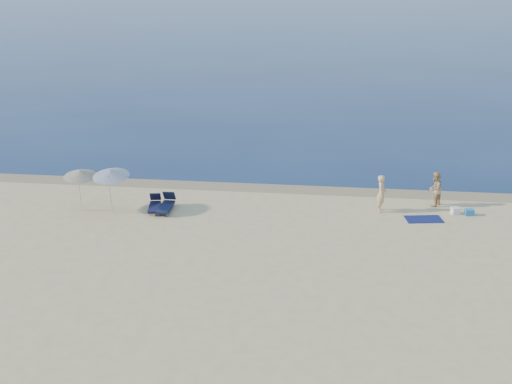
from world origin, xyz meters
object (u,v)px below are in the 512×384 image
Objects in this scene: person_right at (435,189)px; person_left at (381,193)px; umbrella_near at (111,173)px; blue_cooler at (469,212)px.

person_left is at bearing -36.66° from person_right.
blue_cooler is at bearing 9.72° from umbrella_near.
person_right reaches higher than blue_cooler.
umbrella_near is at bearing 106.49° from person_left.
blue_cooler is (1.57, -1.10, -0.74)m from person_right.
person_right is (2.73, 1.08, -0.04)m from person_left.
person_left reaches higher than person_right.
umbrella_near is (-13.16, -1.60, 1.08)m from person_left.
umbrella_near is (-17.46, -1.59, 1.87)m from blue_cooler.
person_left is 2.94m from person_right.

